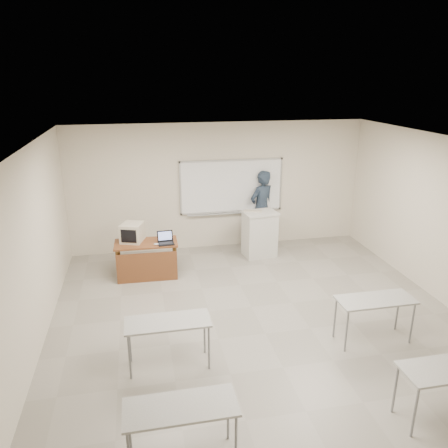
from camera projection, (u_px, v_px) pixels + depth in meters
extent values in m
cube|color=gray|center=(265.00, 334.00, 7.12)|extent=(7.00, 8.00, 0.01)
cube|color=white|center=(232.00, 186.00, 10.38)|extent=(2.40, 0.03, 1.20)
cube|color=#B7BABC|center=(232.00, 160.00, 10.17)|extent=(2.48, 0.04, 0.04)
cube|color=#B7BABC|center=(231.00, 211.00, 10.57)|extent=(2.48, 0.04, 0.04)
cube|color=#B7BABC|center=(180.00, 189.00, 10.14)|extent=(0.04, 0.04, 1.28)
cube|color=#B7BABC|center=(281.00, 184.00, 10.60)|extent=(0.04, 0.04, 1.28)
cube|color=#B7BABC|center=(232.00, 213.00, 10.54)|extent=(2.16, 0.07, 0.02)
cube|color=#ADACA6|center=(168.00, 322.00, 6.12)|extent=(1.20, 0.50, 0.03)
cylinder|color=slate|center=(130.00, 357.00, 5.95)|extent=(0.03, 0.03, 0.70)
cylinder|color=slate|center=(209.00, 348.00, 6.16)|extent=(0.03, 0.03, 0.70)
cylinder|color=slate|center=(130.00, 341.00, 6.32)|extent=(0.03, 0.03, 0.70)
cylinder|color=slate|center=(204.00, 332.00, 6.53)|extent=(0.03, 0.03, 0.70)
cube|color=#ADACA6|center=(376.00, 300.00, 6.73)|extent=(1.20, 0.50, 0.03)
cylinder|color=slate|center=(347.00, 331.00, 6.56)|extent=(0.03, 0.03, 0.70)
cylinder|color=slate|center=(412.00, 323.00, 6.76)|extent=(0.03, 0.03, 0.70)
cylinder|color=slate|center=(335.00, 318.00, 6.93)|extent=(0.03, 0.03, 0.70)
cylinder|color=slate|center=(398.00, 311.00, 7.14)|extent=(0.03, 0.03, 0.70)
cube|color=#ADACA6|center=(181.00, 407.00, 4.55)|extent=(1.20, 0.50, 0.03)
cylinder|color=slate|center=(236.00, 441.00, 4.58)|extent=(0.03, 0.03, 0.70)
cylinder|color=slate|center=(129.00, 429.00, 4.75)|extent=(0.03, 0.03, 0.70)
cylinder|color=slate|center=(228.00, 414.00, 4.96)|extent=(0.03, 0.03, 0.70)
cylinder|color=slate|center=(415.00, 412.00, 4.98)|extent=(0.03, 0.03, 0.70)
cylinder|color=slate|center=(395.00, 389.00, 5.35)|extent=(0.03, 0.03, 0.70)
cube|color=brown|center=(146.00, 243.00, 8.96)|extent=(1.28, 0.64, 0.04)
cube|color=brown|center=(148.00, 268.00, 8.81)|extent=(1.21, 0.03, 0.63)
cylinder|color=#482D0F|center=(118.00, 267.00, 8.73)|extent=(0.06, 0.06, 0.71)
cylinder|color=#482D0F|center=(176.00, 263.00, 8.95)|extent=(0.06, 0.06, 0.71)
cylinder|color=#482D0F|center=(119.00, 257.00, 9.21)|extent=(0.06, 0.06, 0.71)
cylinder|color=#482D0F|center=(174.00, 253.00, 9.43)|extent=(0.06, 0.06, 0.71)
cube|color=#BBBAB2|center=(260.00, 235.00, 10.08)|extent=(0.71, 0.51, 1.02)
cube|color=#BBBAB2|center=(260.00, 213.00, 9.91)|extent=(0.75, 0.55, 0.04)
cube|color=#B6AC97|center=(133.00, 232.00, 8.98)|extent=(0.40, 0.42, 0.38)
cube|color=#B6AC97|center=(133.00, 236.00, 8.77)|extent=(0.42, 0.04, 0.40)
cube|color=black|center=(133.00, 236.00, 8.75)|extent=(0.32, 0.01, 0.27)
cube|color=black|center=(166.00, 244.00, 8.86)|extent=(0.32, 0.23, 0.02)
cube|color=black|center=(166.00, 243.00, 8.84)|extent=(0.26, 0.13, 0.01)
cube|color=black|center=(165.00, 236.00, 8.95)|extent=(0.32, 0.07, 0.22)
cube|color=#7483C3|center=(165.00, 236.00, 8.94)|extent=(0.27, 0.05, 0.17)
ellipsoid|color=#9FA1A6|center=(156.00, 244.00, 8.80)|extent=(0.11, 0.07, 0.04)
cube|color=#B6AC97|center=(253.00, 211.00, 9.94)|extent=(0.42, 0.26, 0.02)
imported|color=black|center=(262.00, 208.00, 10.61)|extent=(0.81, 0.70, 1.87)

